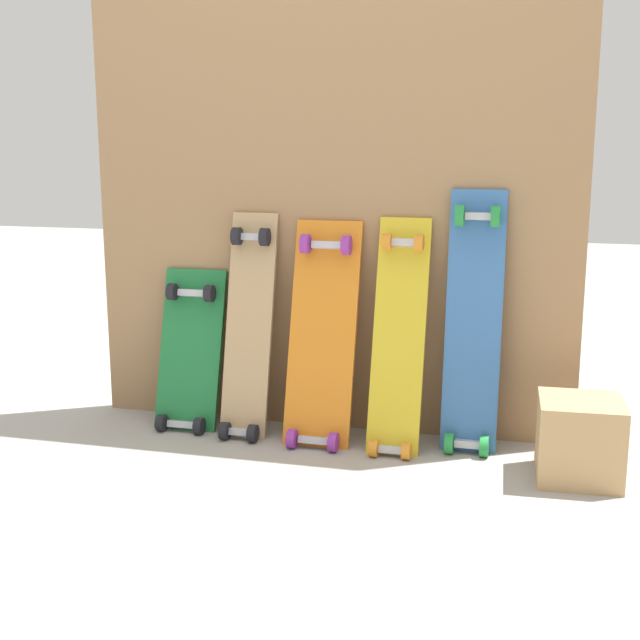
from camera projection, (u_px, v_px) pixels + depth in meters
The scene contains 8 objects.
ground_plane at pixel (325, 430), 3.16m from camera, with size 12.00×12.00×0.00m, color #9E9991.
plywood_wall_panel at pixel (330, 183), 3.04m from camera, with size 1.75×0.04×1.77m, color #99724C.
skateboard_green at pixel (189, 359), 3.17m from camera, with size 0.23×0.24×0.63m.
skateboard_natural at pixel (248, 334), 3.08m from camera, with size 0.17×0.26×0.85m.
skateboard_orange at pixel (322, 342), 3.01m from camera, with size 0.23×0.29×0.82m.
skateboard_yellow at pixel (398, 346), 2.94m from camera, with size 0.18×0.29×0.84m.
skateboard_blue at pixel (473, 331), 2.91m from camera, with size 0.19×0.21×0.93m.
wooden_crate at pixel (580, 440), 2.69m from camera, with size 0.25×0.25×0.25m, color tan.
Camera 1 is at (0.73, -2.91, 1.05)m, focal length 48.95 mm.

